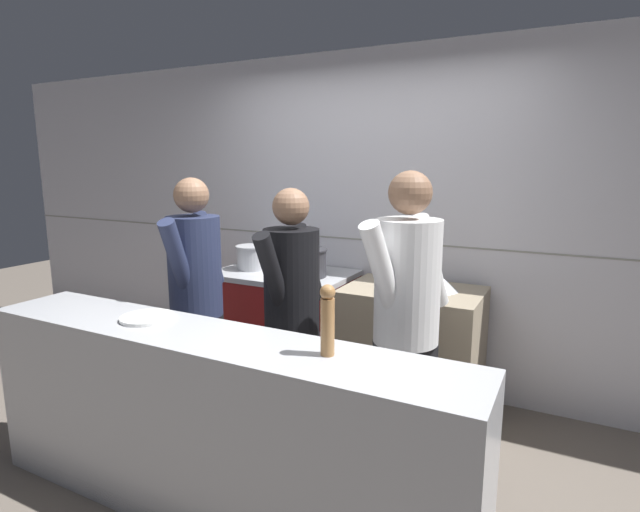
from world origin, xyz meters
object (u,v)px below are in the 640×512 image
(oven_range, at_px, (284,327))
(sauce_pot, at_px, (307,262))
(chef_sous, at_px, (292,309))
(chef_line, at_px, (406,314))
(mixing_bowl_steel, at_px, (443,285))
(plated_dish_main, at_px, (147,318))
(pepper_mill, at_px, (328,319))
(chef_head_cook, at_px, (196,293))
(stock_pot, at_px, (252,257))

(oven_range, height_order, sauce_pot, sauce_pot)
(chef_sous, distance_m, chef_line, 0.69)
(sauce_pot, relative_size, mixing_bowl_steel, 1.47)
(chef_sous, bearing_deg, chef_line, 3.84)
(plated_dish_main, bearing_deg, mixing_bowl_steel, 52.06)
(pepper_mill, bearing_deg, sauce_pot, 121.77)
(sauce_pot, xyz_separation_m, plated_dish_main, (-0.17, -1.42, -0.06))
(oven_range, relative_size, mixing_bowl_steel, 5.02)
(chef_head_cook, height_order, chef_sous, chef_head_cook)
(sauce_pot, height_order, mixing_bowl_steel, sauce_pot)
(oven_range, xyz_separation_m, chef_sous, (0.56, -0.82, 0.44))
(stock_pot, bearing_deg, oven_range, 4.00)
(mixing_bowl_steel, xyz_separation_m, chef_line, (0.00, -0.82, 0.02))
(chef_sous, xyz_separation_m, chef_line, (0.69, 0.04, 0.06))
(oven_range, relative_size, sauce_pot, 3.41)
(pepper_mill, bearing_deg, chef_sous, 130.54)
(stock_pot, height_order, pepper_mill, pepper_mill)
(stock_pot, xyz_separation_m, chef_line, (1.53, -0.76, -0.05))
(stock_pot, relative_size, chef_line, 0.15)
(oven_range, height_order, mixing_bowl_steel, mixing_bowl_steel)
(chef_head_cook, bearing_deg, sauce_pot, 51.92)
(chef_head_cook, bearing_deg, mixing_bowl_steel, 19.61)
(stock_pot, bearing_deg, chef_line, -26.53)
(oven_range, height_order, chef_sous, chef_sous)
(sauce_pot, height_order, chef_head_cook, chef_head_cook)
(sauce_pot, distance_m, mixing_bowl_steel, 1.01)
(pepper_mill, xyz_separation_m, chef_line, (0.12, 0.70, -0.16))
(chef_head_cook, bearing_deg, pepper_mill, -39.56)
(sauce_pot, xyz_separation_m, mixing_bowl_steel, (1.01, 0.09, -0.08))
(chef_head_cook, xyz_separation_m, chef_sous, (0.69, 0.04, -0.03))
(oven_range, xyz_separation_m, mixing_bowl_steel, (1.25, 0.03, 0.48))
(mixing_bowl_steel, relative_size, pepper_mill, 0.68)
(stock_pot, height_order, chef_head_cook, chef_head_cook)
(plated_dish_main, relative_size, pepper_mill, 0.90)
(plated_dish_main, bearing_deg, chef_line, 30.40)
(sauce_pot, height_order, plated_dish_main, sauce_pot)
(pepper_mill, distance_m, chef_head_cook, 1.41)
(mixing_bowl_steel, distance_m, chef_head_cook, 1.65)
(plated_dish_main, distance_m, chef_head_cook, 0.64)
(oven_range, bearing_deg, chef_sous, -55.67)
(stock_pot, xyz_separation_m, mixing_bowl_steel, (1.53, 0.05, -0.07))
(sauce_pot, height_order, chef_line, chef_line)
(oven_range, bearing_deg, chef_line, -32.08)
(chef_head_cook, relative_size, chef_sous, 1.03)
(oven_range, height_order, chef_head_cook, chef_head_cook)
(chef_sous, bearing_deg, chef_head_cook, -175.68)
(sauce_pot, distance_m, pepper_mill, 1.68)
(oven_range, distance_m, mixing_bowl_steel, 1.34)
(mixing_bowl_steel, distance_m, chef_sous, 1.10)
(mixing_bowl_steel, distance_m, pepper_mill, 1.53)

